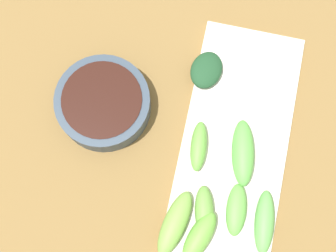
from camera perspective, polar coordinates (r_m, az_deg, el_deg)
The scene contains 11 objects.
tabletop at distance 0.72m, azimuth 1.02°, elevation 0.24°, with size 2.10×2.10×0.02m, color olive.
sauce_bowl at distance 0.70m, azimuth -7.84°, elevation 2.46°, with size 0.14×0.14×0.04m.
serving_plate at distance 0.70m, azimuth 7.82°, elevation -3.02°, with size 0.15×0.38×0.01m, color silver.
broccoli_stalk_0 at distance 0.67m, azimuth 4.37°, elevation -10.16°, with size 0.03×0.07×0.02m, color #6AA144.
broccoli_stalk_1 at distance 0.68m, azimuth 8.98°, elevation -3.20°, with size 0.03×0.10×0.03m, color #62B94D.
broccoli_stalk_2 at distance 0.66m, azimuth 3.78°, elevation -13.16°, with size 0.03×0.08×0.03m, color #71B744.
broccoli_stalk_3 at distance 0.66m, azimuth 0.83°, elevation -11.61°, with size 0.03×0.09×0.02m, color #78AB47.
broccoli_stalk_4 at distance 0.68m, azimuth 3.70°, elevation -2.44°, with size 0.02×0.07×0.02m, color #6AB045.
broccoli_stalk_5 at distance 0.67m, azimuth 8.20°, elevation -9.90°, with size 0.03×0.07×0.02m, color #66AC49.
broccoli_stalk_6 at distance 0.68m, azimuth 11.49°, elevation -11.26°, with size 0.03×0.09×0.02m, color #63AE52.
broccoli_leafy_7 at distance 0.71m, azimuth 4.62°, elevation 6.72°, with size 0.05×0.06×0.02m, color #1F4929.
Camera 1 is at (0.02, -0.17, 0.71)m, focal length 50.77 mm.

